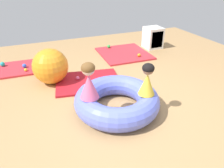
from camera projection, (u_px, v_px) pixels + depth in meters
The scene contains 15 objects.
ground_plane at pixel (125, 107), 3.35m from camera, with size 8.00×8.00×0.00m, color tan.
gym_mat_near_right at pixel (21, 68), 4.62m from camera, with size 1.19×0.84×0.04m, color red.
gym_mat_far_left at pixel (88, 82), 4.07m from camera, with size 1.21×0.92×0.04m, color #B21923.
gym_mat_center_rear at pixel (124, 53), 5.42m from camera, with size 1.20×1.25×0.04m, color red.
inflatable_cushion at pixel (117, 100), 3.22m from camera, with size 1.31×1.31×0.34m, color #6070E5.
child_in_pink at pixel (89, 81), 2.86m from camera, with size 0.38×0.38×0.53m.
child_in_yellow at pixel (147, 80), 2.96m from camera, with size 0.30×0.30×0.48m.
play_ball_teal at pixel (2, 64), 4.64m from camera, with size 0.10×0.10×0.10m, color teal.
play_ball_orange at pixel (139, 55), 5.15m from camera, with size 0.08×0.08×0.08m, color orange.
play_ball_pink at pixel (78, 78), 4.09m from camera, with size 0.07×0.07×0.07m, color pink.
play_ball_green at pixel (109, 46), 5.71m from camera, with size 0.09×0.09×0.09m, color green.
play_ball_yellow at pixel (26, 70), 4.42m from camera, with size 0.06×0.06×0.06m, color yellow.
play_ball_blue at pixel (24, 66), 4.58m from camera, with size 0.09×0.09×0.09m, color blue.
exercise_ball_large at pixel (50, 66), 3.94m from camera, with size 0.67×0.67×0.67m, color orange.
storage_cube at pixel (153, 38), 5.74m from camera, with size 0.44×0.44×0.56m.
Camera 1 is at (-1.24, -2.47, 1.94)m, focal length 33.72 mm.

